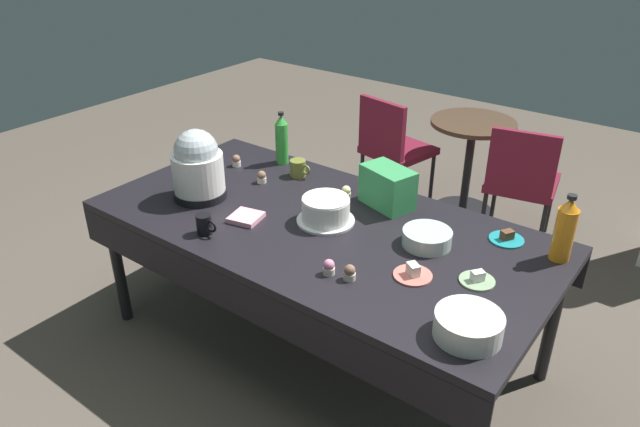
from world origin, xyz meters
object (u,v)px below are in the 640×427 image
soda_carton (388,187)px  slow_cooker (198,166)px  dessert_plate_teal (507,238)px  maroon_chair_left (392,144)px  dessert_plate_coral (413,273)px  cupcake_vanilla (350,273)px  dessert_plate_sage (477,279)px  soda_bottle_orange_juice (565,230)px  potluck_table (320,234)px  frosted_layer_cake (326,210)px  cupcake_cocoa (236,161)px  cupcake_rose (346,192)px  soda_bottle_lime_soda (282,140)px  coffee_mug_black (205,224)px  cupcake_mint (329,267)px  ceramic_snack_bowl (468,326)px  coffee_mug_olive (298,168)px  glass_salad_bowl (427,238)px  maroon_chair_right (522,178)px  round_cafe_table (470,150)px  cupcake_berry (184,169)px  cupcake_lemon (262,177)px

soda_carton → slow_cooker: bearing=-131.5°
dessert_plate_teal → maroon_chair_left: maroon_chair_left is taller
dessert_plate_coral → cupcake_vanilla: size_ratio=2.38×
dessert_plate_sage → soda_bottle_orange_juice: bearing=60.8°
potluck_table → slow_cooker: (-0.66, -0.15, 0.23)m
dessert_plate_teal → frosted_layer_cake: bearing=-155.1°
cupcake_cocoa → soda_carton: bearing=6.0°
dessert_plate_coral → soda_bottle_orange_juice: soda_bottle_orange_juice is taller
potluck_table → cupcake_rose: size_ratio=32.59×
soda_bottle_lime_soda → coffee_mug_black: bearing=-73.6°
slow_cooker → dessert_plate_sage: bearing=5.6°
cupcake_mint → cupcake_vanilla: size_ratio=1.00×
frosted_layer_cake → soda_bottle_lime_soda: (-0.62, 0.42, 0.08)m
ceramic_snack_bowl → cupcake_rose: 1.15m
maroon_chair_left → coffee_mug_olive: bearing=-83.4°
frosted_layer_cake → coffee_mug_olive: (-0.43, 0.33, -0.01)m
slow_cooker → coffee_mug_olive: slow_cooker is taller
glass_salad_bowl → coffee_mug_black: (-0.86, -0.52, 0.01)m
frosted_layer_cake → maroon_chair_right: size_ratio=0.33×
dessert_plate_coral → coffee_mug_black: bearing=-164.0°
potluck_table → maroon_chair_right: bearing=75.8°
dessert_plate_teal → soda_bottle_lime_soda: (-1.38, 0.07, 0.13)m
cupcake_mint → round_cafe_table: (-0.34, 2.19, -0.28)m
frosted_layer_cake → glass_salad_bowl: (0.49, 0.10, -0.02)m
cupcake_rose → soda_bottle_lime_soda: soda_bottle_lime_soda is taller
frosted_layer_cake → soda_bottle_orange_juice: 1.05m
cupcake_rose → slow_cooker: bearing=-143.8°
dessert_plate_teal → cupcake_berry: 1.75m
dessert_plate_teal → cupcake_cocoa: cupcake_cocoa is taller
potluck_table → cupcake_mint: 0.44m
cupcake_vanilla → round_cafe_table: 2.23m
cupcake_vanilla → cupcake_mint: bearing=-168.4°
dessert_plate_coral → maroon_chair_left: bearing=122.7°
ceramic_snack_bowl → coffee_mug_olive: bearing=152.2°
coffee_mug_olive → cupcake_lemon: bearing=-119.2°
cupcake_berry → soda_carton: soda_carton is taller
ceramic_snack_bowl → coffee_mug_olive: ceramic_snack_bowl is taller
slow_cooker → soda_carton: 0.96m
cupcake_cocoa → dessert_plate_coral: bearing=-15.5°
cupcake_berry → soda_bottle_orange_juice: soda_bottle_orange_juice is taller
coffee_mug_black → soda_carton: 0.91m
cupcake_lemon → ceramic_snack_bowl: bearing=-19.7°
coffee_mug_black → cupcake_cocoa: bearing=123.5°
maroon_chair_left → maroon_chair_right: same height
potluck_table → cupcake_vanilla: bearing=-38.8°
maroon_chair_left → dessert_plate_teal: bearing=-43.5°
frosted_layer_cake → cupcake_rose: bearing=103.9°
dessert_plate_coral → potluck_table: bearing=167.3°
slow_cooker → soda_bottle_orange_juice: size_ratio=1.20×
frosted_layer_cake → cupcake_mint: frosted_layer_cake is taller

